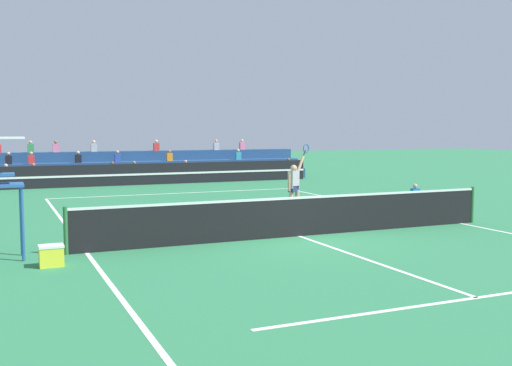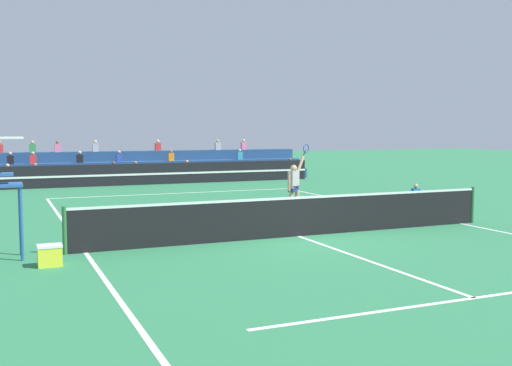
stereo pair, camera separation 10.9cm
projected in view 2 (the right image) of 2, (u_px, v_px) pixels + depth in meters
The scene contains 10 objects.
ground_plane at pixel (298, 236), 15.92m from camera, with size 120.00×120.00×0.00m, color #2D7A4C.
court_lines at pixel (298, 236), 15.92m from camera, with size 11.10×23.90×0.01m.
tennis_net at pixel (298, 216), 15.87m from camera, with size 12.00×0.10×1.10m.
sponsor_banner_wall at pixel (151, 174), 31.22m from camera, with size 18.00×0.26×1.10m.
bleacher_stand at pixel (140, 169), 33.53m from camera, with size 19.24×2.85×2.28m.
umpire_chair at pixel (4, 181), 12.95m from camera, with size 0.76×0.84×2.67m.
ball_kid_courtside at pixel (416, 198), 22.13m from camera, with size 0.30×0.36×0.84m.
tennis_player at pixel (294, 187), 19.21m from camera, with size 1.05×0.57×2.43m.
tennis_ball at pixel (208, 229), 16.88m from camera, with size 0.07×0.07×0.07m, color #C6DB33.
equipment_cooler at pixel (50, 255), 12.39m from camera, with size 0.50×0.38×0.45m.
Camera 2 is at (-7.25, -14.01, 2.81)m, focal length 42.00 mm.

